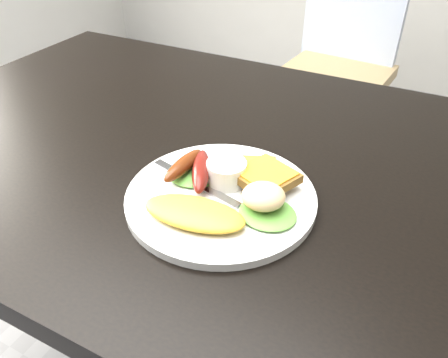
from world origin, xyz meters
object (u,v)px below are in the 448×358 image
(plate, at_px, (221,197))
(dining_chair, at_px, (334,77))
(dining_table, at_px, (196,152))
(person, at_px, (287,37))

(plate, bearing_deg, dining_chair, 96.28)
(dining_table, bearing_deg, dining_chair, 91.14)
(dining_chair, xyz_separation_m, person, (-0.02, -0.55, 0.31))
(plate, bearing_deg, dining_table, 132.51)
(person, bearing_deg, plate, 110.64)
(person, xyz_separation_m, plate, (0.16, -0.70, -0.01))
(dining_table, xyz_separation_m, plate, (0.11, -0.13, 0.03))
(person, bearing_deg, dining_table, 102.24)
(dining_table, relative_size, person, 0.78)
(dining_chair, bearing_deg, plate, -78.03)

